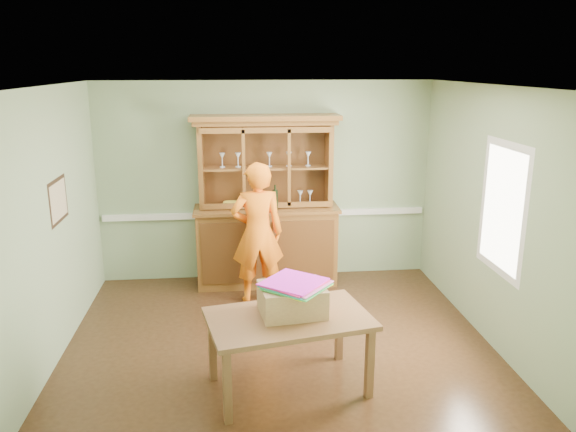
{
  "coord_description": "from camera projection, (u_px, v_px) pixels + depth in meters",
  "views": [
    {
      "loc": [
        -0.45,
        -5.49,
        2.9
      ],
      "look_at": [
        0.14,
        0.4,
        1.29
      ],
      "focal_mm": 35.0,
      "sensor_mm": 36.0,
      "label": 1
    }
  ],
  "objects": [
    {
      "name": "framed_map",
      "position": [
        59.0,
        200.0,
        5.74
      ],
      "size": [
        0.03,
        0.6,
        0.46
      ],
      "color": "black",
      "rests_on": "wall_left"
    },
    {
      "name": "wall_left",
      "position": [
        50.0,
        227.0,
        5.51
      ],
      "size": [
        0.0,
        4.0,
        4.0
      ],
      "primitive_type": "plane",
      "rotation": [
        1.57,
        0.0,
        1.57
      ],
      "color": "#89A279",
      "rests_on": "floor"
    },
    {
      "name": "window_panel",
      "position": [
        502.0,
        209.0,
        5.61
      ],
      "size": [
        0.03,
        0.96,
        1.36
      ],
      "color": "white",
      "rests_on": "wall_right"
    },
    {
      "name": "floor",
      "position": [
        279.0,
        341.0,
        6.08
      ],
      "size": [
        4.5,
        4.5,
        0.0
      ],
      "primitive_type": "plane",
      "color": "#462B16",
      "rests_on": "ground"
    },
    {
      "name": "ceiling",
      "position": [
        277.0,
        86.0,
        5.37
      ],
      "size": [
        4.5,
        4.5,
        0.0
      ],
      "primitive_type": "plane",
      "rotation": [
        3.14,
        0.0,
        0.0
      ],
      "color": "white",
      "rests_on": "wall_back"
    },
    {
      "name": "person",
      "position": [
        257.0,
        233.0,
        6.89
      ],
      "size": [
        0.68,
        0.47,
        1.78
      ],
      "primitive_type": "imported",
      "rotation": [
        0.0,
        0.0,
        3.22
      ],
      "color": "orange",
      "rests_on": "floor"
    },
    {
      "name": "wall_right",
      "position": [
        489.0,
        215.0,
        5.94
      ],
      "size": [
        0.0,
        4.0,
        4.0
      ],
      "primitive_type": "plane",
      "rotation": [
        1.57,
        0.0,
        -1.57
      ],
      "color": "#89A279",
      "rests_on": "floor"
    },
    {
      "name": "kite_stack",
      "position": [
        296.0,
        285.0,
        4.97
      ],
      "size": [
        0.67,
        0.67,
        0.05
      ],
      "rotation": [
        0.0,
        0.0,
        0.81
      ],
      "color": "#EAF41E",
      "rests_on": "cardboard_box"
    },
    {
      "name": "dining_table",
      "position": [
        289.0,
        325.0,
        5.04
      ],
      "size": [
        1.58,
        1.13,
        0.72
      ],
      "rotation": [
        0.0,
        0.0,
        0.2
      ],
      "color": "brown",
      "rests_on": "floor"
    },
    {
      "name": "wall_front",
      "position": [
        302.0,
        301.0,
        3.8
      ],
      "size": [
        4.5,
        0.0,
        4.5
      ],
      "primitive_type": "plane",
      "rotation": [
        -1.57,
        0.0,
        0.0
      ],
      "color": "#89A279",
      "rests_on": "floor"
    },
    {
      "name": "cardboard_box",
      "position": [
        292.0,
        299.0,
        5.05
      ],
      "size": [
        0.62,
        0.52,
        0.26
      ],
      "primitive_type": "cube",
      "rotation": [
        0.0,
        0.0,
        0.12
      ],
      "color": "tan",
      "rests_on": "dining_table"
    },
    {
      "name": "chair_rail",
      "position": [
        266.0,
        214.0,
        7.74
      ],
      "size": [
        4.41,
        0.05,
        0.08
      ],
      "primitive_type": "cube",
      "color": "white",
      "rests_on": "wall_back"
    },
    {
      "name": "china_hutch",
      "position": [
        266.0,
        226.0,
        7.54
      ],
      "size": [
        1.93,
        0.64,
        2.27
      ],
      "color": "brown",
      "rests_on": "floor"
    },
    {
      "name": "wall_back",
      "position": [
        266.0,
        182.0,
        7.65
      ],
      "size": [
        4.5,
        0.0,
        4.5
      ],
      "primitive_type": "plane",
      "rotation": [
        1.57,
        0.0,
        0.0
      ],
      "color": "#89A279",
      "rests_on": "floor"
    }
  ]
}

